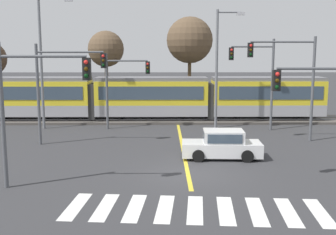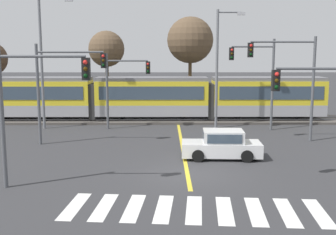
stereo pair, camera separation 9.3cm
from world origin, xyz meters
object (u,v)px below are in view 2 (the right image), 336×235
traffic_light_near_right (326,100)px  bare_tree_east (190,40)px  street_lamp_west (44,55)px  sedan_crossing (222,145)px  light_rail_tram (152,96)px  traffic_light_mid_left (61,79)px  traffic_light_far_right (259,72)px  traffic_light_far_left (122,80)px  traffic_light_near_left (31,94)px  bare_tree_west (106,49)px  street_lamp_centre (219,62)px  traffic_light_mid_right (292,72)px

traffic_light_near_right → bare_tree_east: (-4.53, 21.60, 3.10)m
traffic_light_near_right → street_lamp_west: street_lamp_west is taller
traffic_light_near_right → sedan_crossing: bearing=133.1°
light_rail_tram → traffic_light_mid_left: 10.45m
traffic_light_far_right → traffic_light_near_right: traffic_light_far_right is taller
traffic_light_far_left → street_lamp_west: size_ratio=0.58×
light_rail_tram → traffic_light_near_left: size_ratio=4.64×
light_rail_tram → bare_tree_west: 7.63m
traffic_light_mid_left → sedan_crossing: bearing=-20.8°
sedan_crossing → street_lamp_centre: street_lamp_centre is taller
bare_tree_west → traffic_light_near_left: bearing=-90.1°
traffic_light_near_left → traffic_light_mid_left: (-0.82, 8.38, 0.12)m
light_rail_tram → bare_tree_east: bare_tree_east is taller
sedan_crossing → traffic_light_near_left: traffic_light_near_left is taller
traffic_light_near_left → traffic_light_far_right: size_ratio=0.92×
traffic_light_far_right → traffic_light_near_right: 12.37m
sedan_crossing → traffic_light_near_left: (-8.45, -4.87, 3.23)m
street_lamp_west → traffic_light_far_right: bearing=-2.7°
light_rail_tram → traffic_light_mid_left: size_ratio=4.57×
traffic_light_mid_left → traffic_light_far_left: bearing=59.2°
traffic_light_near_left → bare_tree_west: size_ratio=0.80×
traffic_light_near_left → traffic_light_far_right: 17.87m
traffic_light_near_right → street_lamp_centre: size_ratio=0.64×
traffic_light_far_right → bare_tree_east: 10.52m
traffic_light_mid_left → bare_tree_west: bare_tree_west is taller
light_rail_tram → street_lamp_west: bearing=-156.1°
traffic_light_mid_right → traffic_light_mid_left: bearing=-176.5°
light_rail_tram → traffic_light_near_left: traffic_light_near_left is taller
traffic_light_near_left → traffic_light_mid_left: 8.42m
traffic_light_near_right → bare_tree_west: (-12.26, 21.49, 2.27)m
light_rail_tram → traffic_light_far_left: bearing=-119.7°
traffic_light_near_left → street_lamp_west: (-3.32, 13.83, 1.51)m
traffic_light_mid_right → bare_tree_east: 14.43m
traffic_light_far_left → traffic_light_near_right: size_ratio=1.00×
traffic_light_near_left → traffic_light_far_left: size_ratio=1.09×
traffic_light_near_left → traffic_light_far_right: traffic_light_far_right is taller
traffic_light_near_right → bare_tree_west: size_ratio=0.73×
bare_tree_west → traffic_light_mid_left: bearing=-93.6°
sedan_crossing → traffic_light_mid_right: traffic_light_mid_right is taller
street_lamp_centre → sedan_crossing: bearing=-96.1°
traffic_light_near_right → street_lamp_centre: (-2.90, 13.15, 1.29)m
traffic_light_near_left → traffic_light_near_right: size_ratio=1.09×
traffic_light_far_left → bare_tree_east: 10.72m
sedan_crossing → street_lamp_west: size_ratio=0.44×
traffic_light_far_right → street_lamp_west: size_ratio=0.68×
street_lamp_west → bare_tree_east: size_ratio=1.08×
traffic_light_mid_left → traffic_light_far_left: (3.14, 5.27, -0.45)m
sedan_crossing → traffic_light_mid_left: 10.46m
sedan_crossing → traffic_light_mid_left: traffic_light_mid_left is taller
traffic_light_mid_right → bare_tree_west: bare_tree_west is taller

